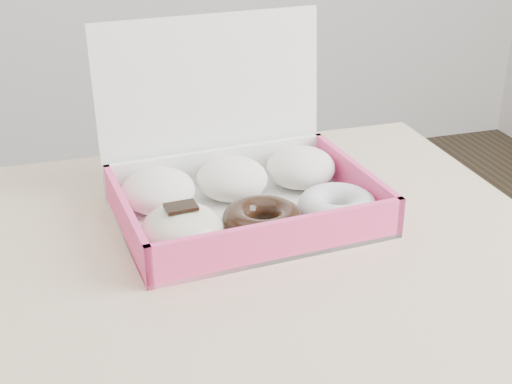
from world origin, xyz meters
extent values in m
cube|color=tan|center=(0.00, 0.00, 0.73)|extent=(1.20, 0.80, 0.04)
cylinder|color=tan|center=(0.55, 0.35, 0.35)|extent=(0.05, 0.05, 0.71)
cube|color=white|center=(0.23, 0.13, 0.75)|extent=(0.34, 0.26, 0.01)
cube|color=#FF4586|center=(0.24, 0.02, 0.78)|extent=(0.32, 0.03, 0.05)
cube|color=white|center=(0.22, 0.25, 0.78)|extent=(0.32, 0.03, 0.05)
cube|color=#FF4586|center=(0.08, 0.12, 0.78)|extent=(0.03, 0.24, 0.05)
cube|color=#FF4586|center=(0.39, 0.14, 0.78)|extent=(0.03, 0.24, 0.05)
cube|color=white|center=(0.22, 0.27, 0.87)|extent=(0.33, 0.05, 0.24)
ellipsoid|color=white|center=(0.13, 0.18, 0.78)|extent=(0.10, 0.10, 0.05)
ellipsoid|color=white|center=(0.23, 0.19, 0.78)|extent=(0.10, 0.10, 0.05)
ellipsoid|color=white|center=(0.33, 0.19, 0.78)|extent=(0.10, 0.10, 0.05)
ellipsoid|color=beige|center=(0.14, 0.07, 0.78)|extent=(0.10, 0.10, 0.05)
cube|color=black|center=(0.14, 0.07, 0.81)|extent=(0.04, 0.03, 0.00)
torus|color=black|center=(0.24, 0.07, 0.77)|extent=(0.11, 0.11, 0.04)
torus|color=silver|center=(0.34, 0.08, 0.77)|extent=(0.11, 0.11, 0.04)
camera|label=1|loc=(0.00, -0.66, 1.19)|focal=50.00mm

